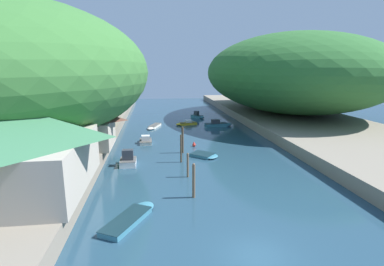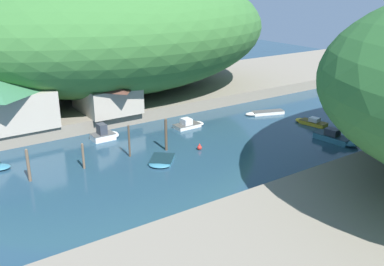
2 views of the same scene
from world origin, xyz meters
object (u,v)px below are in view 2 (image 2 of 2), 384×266
Objects in this scene: boat_cabin_cruiser at (310,122)px; boat_yellow_tender at (263,113)px; boat_far_right_bank at (371,117)px; boat_white_cruiser at (337,138)px; boat_small_dinghy at (105,134)px; boat_open_rowboat at (161,161)px; channel_buoy_near at (199,147)px; boathouse_shed at (106,89)px; boat_moored_right at (189,124)px.

boat_yellow_tender is at bearing 96.24° from boat_cabin_cruiser.
boat_far_right_bank is 10.48m from boat_white_cruiser.
boat_yellow_tender is 22.04m from boat_small_dinghy.
channel_buoy_near is (-0.76, 5.22, 0.10)m from boat_open_rowboat.
boat_white_cruiser is (6.07, -2.54, 0.14)m from boat_cabin_cruiser.
boat_far_right_bank is 0.60× the size of boat_white_cruiser.
boathouse_shed is at bearing -164.57° from channel_buoy_near.
channel_buoy_near is (5.72, -14.72, 0.07)m from boat_yellow_tender.
boat_moored_right is 5.36× the size of channel_buoy_near.
boat_yellow_tender is at bearing -99.17° from boat_white_cruiser.
boat_cabin_cruiser is (15.60, 20.89, -3.95)m from boathouse_shed.
boat_open_rowboat is 1.26× the size of boat_small_dinghy.
boat_far_right_bank is at bearing -116.71° from boat_yellow_tender.
boathouse_shed is 15.92m from channel_buoy_near.
boat_white_cruiser is (2.55, -10.17, -0.04)m from boat_far_right_bank.
boat_open_rowboat is 20.39m from boat_white_cruiser.
boat_far_right_bank is (19.12, 28.52, -3.78)m from boathouse_shed.
boat_yellow_tender is 7.46× the size of channel_buoy_near.
boathouse_shed is 21.32m from boat_yellow_tender.
boat_open_rowboat is 9.78m from boat_small_dinghy.
boathouse_shed reaches higher than boat_moored_right.
boat_open_rowboat is at bearing 168.62° from boat_cabin_cruiser.
boathouse_shed is 2.13× the size of boat_open_rowboat.
boat_cabin_cruiser is (-3.52, -7.63, -0.18)m from boat_far_right_bank.
boathouse_shed is 34.54m from boat_far_right_bank.
boat_cabin_cruiser is 6.58m from boat_white_cruiser.
boat_white_cruiser is at bearing -163.04° from boat_yellow_tender.
boat_yellow_tender is at bearing 111.24° from channel_buoy_near.
boat_small_dinghy is at bearing 101.04° from boat_yellow_tender.
boat_small_dinghy is 11.33m from channel_buoy_near.
boat_small_dinghy is at bearing 146.72° from boat_cabin_cruiser.
channel_buoy_near is at bearing 15.43° from boathouse_shed.
boat_far_right_bank is 24.79m from channel_buoy_near.
boat_open_rowboat is 0.74× the size of boat_white_cruiser.
boat_cabin_cruiser is 16.80m from channel_buoy_near.
boat_small_dinghy is (6.04, -2.99, -3.69)m from boathouse_shed.
boat_far_right_bank is (9.98, 9.69, 0.26)m from boat_yellow_tender.
boathouse_shed is 11.38× the size of channel_buoy_near.
channel_buoy_near is (-6.81, -14.25, -0.16)m from boat_white_cruiser.
boat_cabin_cruiser reaches higher than boat_yellow_tender.
boathouse_shed reaches higher than boat_small_dinghy.
boat_cabin_cruiser is 25.72m from boat_small_dinghy.
boat_small_dinghy reaches higher than boat_yellow_tender.
boat_far_right_bank is 0.74× the size of boat_cabin_cruiser.
channel_buoy_near is at bearing 37.97° from boat_far_right_bank.
boat_open_rowboat is 0.91× the size of boat_cabin_cruiser.
boathouse_shed is 26.37m from boat_cabin_cruiser.
boathouse_shed reaches higher than boat_open_rowboat.
boat_moored_right is 7.76m from channel_buoy_near.
boat_moored_right is 0.74× the size of boat_white_cruiser.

